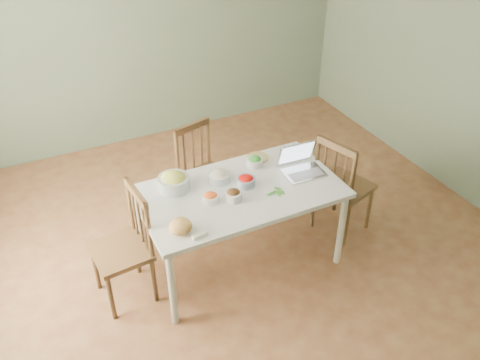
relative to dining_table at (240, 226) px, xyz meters
name	(u,v)px	position (x,y,z in m)	size (l,w,h in m)	color
floor	(243,250)	(0.08, 0.10, -0.40)	(5.00, 5.00, 0.00)	brown
wall_back	(146,31)	(0.08, 2.60, 0.95)	(5.00, 0.00, 2.70)	#606F58
wall_right	(473,69)	(2.58, 0.10, 0.95)	(0.00, 5.00, 2.70)	#606F58
dining_table	(240,226)	(0.00, 0.00, 0.00)	(1.69, 0.95, 0.79)	white
chair_far	(206,176)	(-0.02, 0.71, 0.11)	(0.44, 0.42, 1.00)	#3A2316
chair_left	(120,249)	(-1.05, 0.05, 0.12)	(0.45, 0.43, 1.02)	#3A2316
chair_right	(344,184)	(1.09, -0.01, 0.13)	(0.46, 0.44, 1.04)	#3A2316
bread_boule	(181,226)	(-0.64, -0.29, 0.45)	(0.17, 0.17, 0.11)	#B48546
butter_stick	(200,236)	(-0.53, -0.41, 0.41)	(0.12, 0.04, 0.03)	silver
bowl_squash	(174,181)	(-0.49, 0.26, 0.47)	(0.26, 0.26, 0.15)	yellow
bowl_carrot	(211,197)	(-0.28, -0.03, 0.43)	(0.13, 0.13, 0.08)	orange
bowl_onion	(219,176)	(-0.10, 0.19, 0.45)	(0.19, 0.19, 0.10)	beige
bowl_mushroom	(233,195)	(-0.11, -0.10, 0.44)	(0.14, 0.14, 0.09)	black
bowl_redpep	(246,181)	(0.07, 0.04, 0.44)	(0.16, 0.16, 0.09)	#B60900
bowl_broccoli	(255,161)	(0.28, 0.27, 0.44)	(0.15, 0.15, 0.09)	#215D14
flatbread	(258,158)	(0.36, 0.37, 0.41)	(0.20, 0.20, 0.02)	tan
basil_bunch	(275,192)	(0.24, -0.17, 0.41)	(0.18, 0.18, 0.02)	#185111
laptop	(305,162)	(0.61, -0.03, 0.52)	(0.35, 0.31, 0.24)	silver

